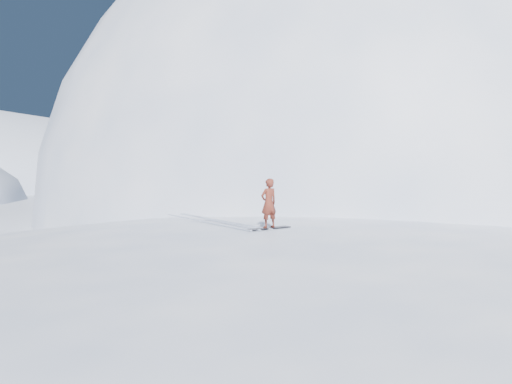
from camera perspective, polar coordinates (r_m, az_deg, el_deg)
ground at (r=13.07m, az=6.40°, el=-16.19°), size 400.00×400.00×0.00m
near_ridge at (r=16.04m, az=4.09°, el=-12.53°), size 36.00×28.00×4.80m
summit_peak at (r=46.46m, az=13.93°, el=-2.39°), size 60.00×56.00×56.00m
peak_shoulder at (r=34.95m, az=4.23°, el=-4.06°), size 28.00×24.00×18.00m
wind_bumps at (r=14.63m, az=0.17°, el=-14.06°), size 16.00×14.40×1.00m
snowboard at (r=14.34m, az=1.60°, el=-4.54°), size 1.56×0.55×0.03m
snowboarder at (r=14.26m, az=1.61°, el=-1.40°), size 0.62×0.46×1.55m
board_tracks at (r=16.41m, az=-5.38°, el=-3.57°), size 1.97×5.95×0.04m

